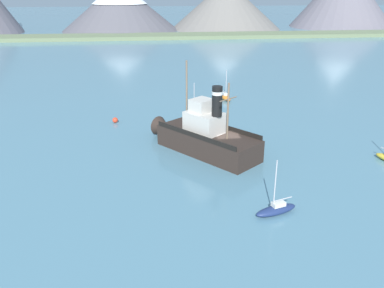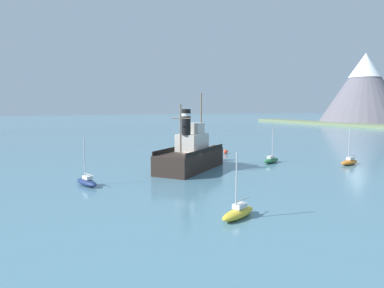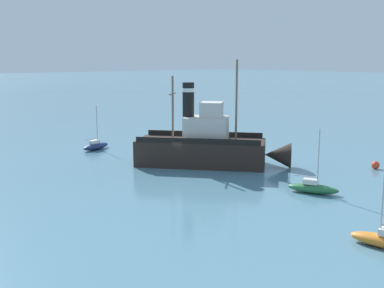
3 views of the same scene
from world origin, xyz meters
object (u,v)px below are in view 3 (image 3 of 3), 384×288
at_px(sailboat_navy, 96,146).
at_px(sailboat_green, 313,188).
at_px(old_tugboat, 207,146).
at_px(mooring_buoy, 375,165).

relative_size(sailboat_navy, sailboat_green, 1.00).
bearing_deg(sailboat_green, old_tugboat, -92.09).
xyz_separation_m(old_tugboat, mooring_buoy, (-10.64, 11.23, -1.46)).
bearing_deg(sailboat_green, sailboat_navy, -82.01).
bearing_deg(old_tugboat, sailboat_navy, -73.45).
xyz_separation_m(old_tugboat, sailboat_green, (0.45, 12.33, -1.40)).
bearing_deg(sailboat_navy, sailboat_green, 97.99).
bearing_deg(sailboat_navy, mooring_buoy, 120.43).
bearing_deg(sailboat_green, mooring_buoy, -174.30).
bearing_deg(mooring_buoy, sailboat_navy, -59.57).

